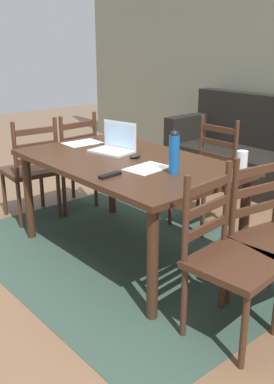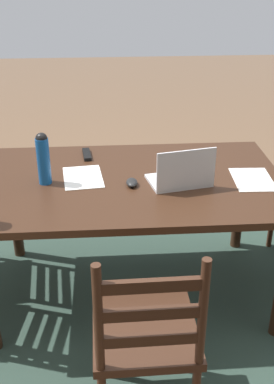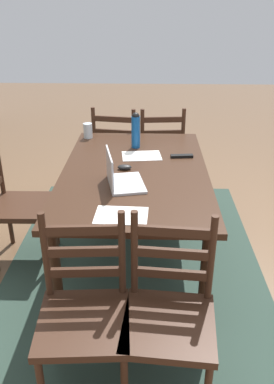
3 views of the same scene
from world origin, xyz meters
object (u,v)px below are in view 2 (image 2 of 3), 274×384
Objects in this scene: chair_far_head at (146,336)px; water_bottle at (43,158)px; computer_mouse at (132,183)px; tv_remote at (87,154)px; laptop at (182,176)px; dining_table at (132,193)px.

chair_far_head is 3.31× the size of water_bottle.
computer_mouse is 0.59× the size of tv_remote.
tv_remote is (0.26, -1.23, 0.31)m from chair_far_head.
chair_far_head is at bearing 72.02° from laptop.
chair_far_head is 0.91m from laptop.
dining_table is 5.84× the size of water_bottle.
chair_far_head is at bearing 95.56° from tv_remote.
laptop is 0.74m from water_bottle.
tv_remote is (0.26, -0.35, 0.09)m from dining_table.
dining_table is at bearing -95.57° from computer_mouse.
tv_remote reaches higher than dining_table.
laptop is at bearing 176.18° from computer_mouse.
computer_mouse is at bearing 84.30° from dining_table.
water_bottle is (0.47, -0.87, 0.45)m from chair_far_head.
dining_table is at bearing -89.96° from chair_far_head.
chair_far_head is 1.09m from water_bottle.
laptop is at bearing 160.39° from dining_table.
dining_table is 0.31m from laptop.
tv_remote is at bearing -78.19° from chair_far_head.
dining_table is 0.44m from tv_remote.
dining_table is 16.76× the size of computer_mouse.
water_bottle is 0.44m from tv_remote.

